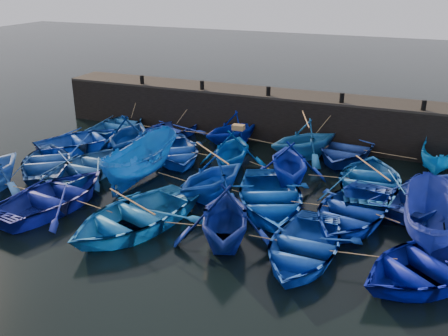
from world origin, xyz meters
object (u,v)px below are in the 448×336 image
at_px(boat_8, 176,151).
at_px(boat_13, 47,162).
at_px(wooden_crate, 238,127).
at_px(boat_0, 120,124).

distance_m(boat_8, boat_13, 6.22).
bearing_deg(boat_8, boat_13, -179.05).
bearing_deg(wooden_crate, boat_0, 160.44).
relative_size(boat_8, boat_13, 1.00).
bearing_deg(boat_13, wooden_crate, 168.49).
xyz_separation_m(boat_8, boat_13, (-4.98, -3.73, 0.00)).
bearing_deg(boat_0, wooden_crate, 163.39).
height_order(boat_0, wooden_crate, wooden_crate).
bearing_deg(boat_0, boat_8, 153.34).
relative_size(boat_0, boat_8, 0.95).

